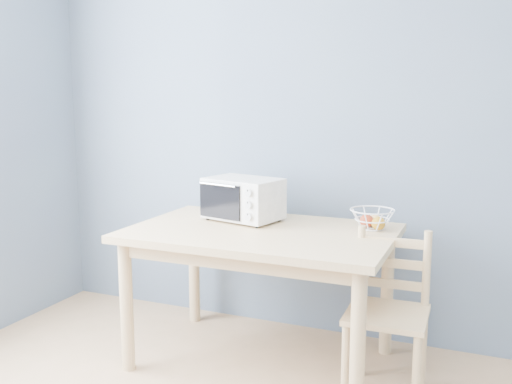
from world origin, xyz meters
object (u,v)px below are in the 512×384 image
at_px(toaster_oven, 241,198).
at_px(dining_table, 261,248).
at_px(fruit_basket, 373,219).
at_px(dining_chair, 388,316).

bearing_deg(toaster_oven, dining_table, -27.75).
bearing_deg(fruit_basket, dining_chair, -64.19).
relative_size(dining_table, toaster_oven, 2.97).
bearing_deg(fruit_basket, toaster_oven, -175.49).
bearing_deg(dining_chair, fruit_basket, 114.12).
height_order(dining_table, toaster_oven, toaster_oven).
bearing_deg(dining_chair, toaster_oven, 162.69).
bearing_deg(dining_table, dining_chair, -6.29).
distance_m(dining_table, dining_chair, 0.75).
bearing_deg(fruit_basket, dining_table, -157.10).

